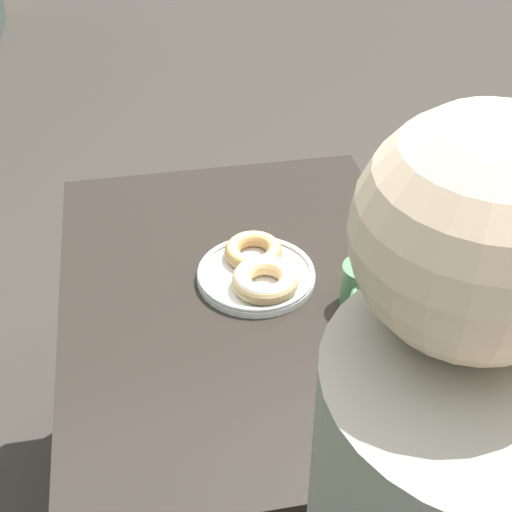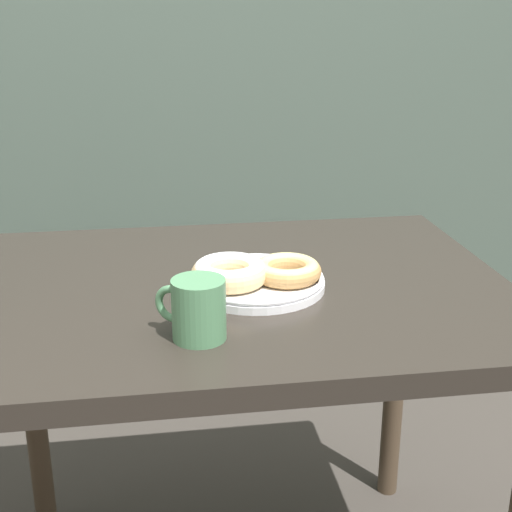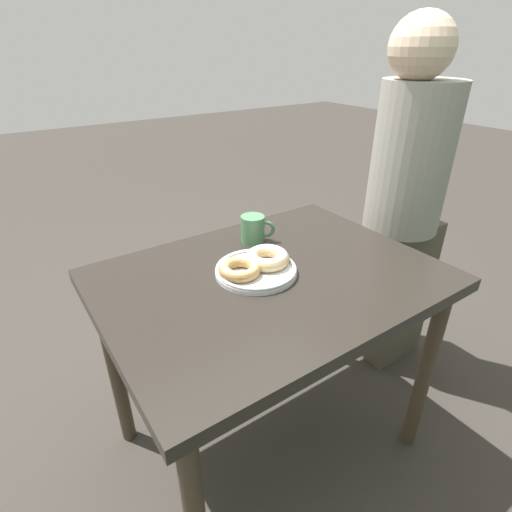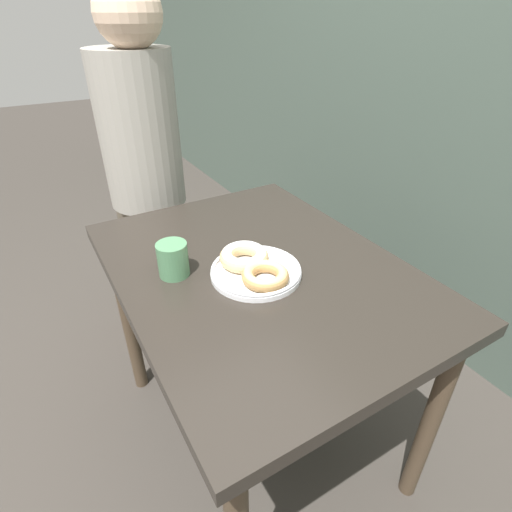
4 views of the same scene
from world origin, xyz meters
TOP-DOWN VIEW (x-y plane):
  - ground_plane at (0.00, 0.00)m, footprint 14.00×14.00m
  - dining_table at (0.00, 0.14)m, footprint 0.99×0.74m
  - donut_plate at (0.03, 0.11)m, footprint 0.26×0.24m
  - coffee_mug at (-0.08, -0.08)m, footprint 0.11×0.09m

SIDE VIEW (x-z plane):
  - ground_plane at x=0.00m, z-range 0.00..0.00m
  - dining_table at x=0.00m, z-range 0.28..1.01m
  - donut_plate at x=0.03m, z-range 0.73..0.79m
  - coffee_mug at x=-0.08m, z-range 0.74..0.83m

